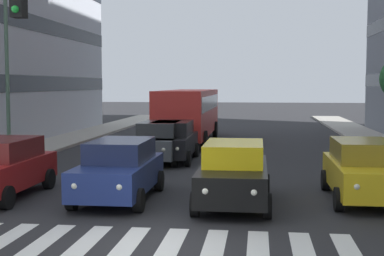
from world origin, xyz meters
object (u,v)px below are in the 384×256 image
object	(u,v)px
car_row2_0	(172,141)
car_2	(120,169)
car_row2_1	(159,141)
car_1	(234,173)
car_3	(1,167)
car_0	(364,170)
street_lamp_right	(19,54)
bus_behind_traffic	(189,110)

from	to	relation	value
car_row2_0	car_2	bearing A→B (deg)	88.39
car_2	car_row2_1	world-z (taller)	same
car_1	car_row2_1	size ratio (longest dim) A/B	1.00
car_3	car_0	bearing A→B (deg)	-175.30
car_row2_1	street_lamp_right	xyz separation A→B (m)	(5.66, 1.29, 3.69)
car_2	bus_behind_traffic	xyz separation A→B (m)	(-0.00, -15.70, 0.97)
car_3	street_lamp_right	xyz separation A→B (m)	(2.36, -6.52, 3.69)
car_0	car_row2_0	xyz separation A→B (m)	(6.75, -7.30, 0.00)
car_row2_1	street_lamp_right	size ratio (longest dim) A/B	0.62
car_row2_1	bus_behind_traffic	size ratio (longest dim) A/B	0.42
car_row2_1	bus_behind_traffic	xyz separation A→B (m)	(-0.26, -7.98, 0.97)
car_2	car_3	size ratio (longest dim) A/B	1.00
car_0	car_2	xyz separation A→B (m)	(6.98, 0.78, 0.00)
car_row2_0	bus_behind_traffic	distance (m)	7.69
car_3	car_row2_1	size ratio (longest dim) A/B	1.00
car_1	car_row2_1	bearing A→B (deg)	-65.89
car_1	street_lamp_right	bearing A→B (deg)	-35.89
car_row2_0	street_lamp_right	xyz separation A→B (m)	(6.15, 1.65, 3.69)
car_1	car_2	bearing A→B (deg)	-4.33
car_0	car_3	xyz separation A→B (m)	(10.55, 0.87, 0.00)
car_1	car_3	distance (m)	6.87
car_2	car_3	distance (m)	3.57
car_0	car_1	distance (m)	3.81
car_0	car_row2_1	world-z (taller)	same
bus_behind_traffic	street_lamp_right	bearing A→B (deg)	57.42
car_1	car_3	bearing A→B (deg)	-1.33
car_0	bus_behind_traffic	xyz separation A→B (m)	(6.98, -14.93, 0.97)
car_row2_0	car_3	bearing A→B (deg)	65.08
car_3	car_row2_1	world-z (taller)	same
car_0	car_1	size ratio (longest dim) A/B	1.00
car_2	car_3	world-z (taller)	same
car_2	bus_behind_traffic	distance (m)	15.73
car_1	car_2	size ratio (longest dim) A/B	1.00
car_3	street_lamp_right	distance (m)	7.86
car_0	street_lamp_right	size ratio (longest dim) A/B	0.62
car_2	street_lamp_right	distance (m)	9.49
car_row2_0	car_1	bearing A→B (deg)	110.28
car_0	bus_behind_traffic	world-z (taller)	bus_behind_traffic
bus_behind_traffic	car_3	bearing A→B (deg)	77.27
street_lamp_right	car_row2_1	bearing A→B (deg)	-167.13
car_row2_1	bus_behind_traffic	bearing A→B (deg)	-91.89
street_lamp_right	car_3	bearing A→B (deg)	109.90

